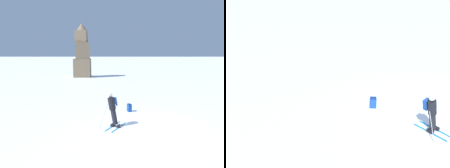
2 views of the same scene
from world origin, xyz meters
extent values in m
plane|color=white|center=(0.00, 0.00, 0.00)|extent=(300.00, 300.00, 0.00)
cube|color=#1E7AC6|center=(-1.60, 0.08, 0.01)|extent=(0.84, 1.51, 0.01)
cube|color=#1E7AC6|center=(-1.28, -0.08, 0.01)|extent=(0.84, 1.51, 0.01)
cube|color=black|center=(-1.60, 0.08, 0.07)|extent=(0.25, 0.31, 0.12)
cube|color=black|center=(-1.28, -0.08, 0.07)|extent=(0.25, 0.31, 0.12)
cylinder|color=black|center=(-1.53, 0.05, 0.51)|extent=(0.49, 0.42, 0.82)
cylinder|color=black|center=(-1.66, 0.11, 1.19)|extent=(0.56, 0.51, 0.67)
sphere|color=tan|center=(-1.73, 0.15, 1.60)|extent=(0.33, 0.31, 0.26)
sphere|color=silver|center=(-1.74, 0.15, 1.62)|extent=(0.38, 0.36, 0.30)
cube|color=#194293|center=(-1.54, 0.35, 1.22)|extent=(0.41, 0.33, 0.49)
cylinder|color=#B7B7BC|center=(-2.06, -0.02, 0.56)|extent=(0.42, 0.40, 1.13)
cylinder|color=#B7B7BC|center=(-1.31, -0.41, 0.60)|extent=(0.38, 0.77, 1.22)
cube|color=#7A664C|center=(-6.06, 21.93, 1.37)|extent=(2.45, 2.08, 2.74)
cube|color=#7A664C|center=(-5.96, 21.85, 3.92)|extent=(2.26, 2.08, 2.35)
cube|color=#7A664C|center=(-6.13, 21.97, 5.96)|extent=(1.78, 1.71, 1.73)
cone|color=#7A664C|center=(-6.06, 21.93, 7.33)|extent=(1.47, 1.47, 1.02)
cube|color=#194293|center=(-0.54, 2.86, 0.22)|extent=(0.31, 0.36, 0.44)
cube|color=navy|center=(-0.54, 2.86, 0.47)|extent=(0.28, 0.32, 0.06)
camera|label=1|loc=(-1.64, -10.63, 3.79)|focal=35.00mm
camera|label=2|loc=(-14.73, -1.59, 8.24)|focal=60.00mm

